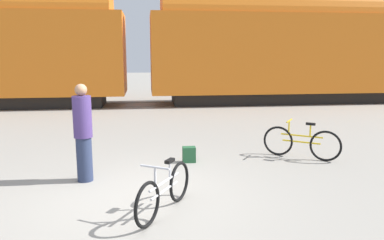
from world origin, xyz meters
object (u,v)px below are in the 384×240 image
(bicycle_yellow, at_px, (301,142))
(person_in_purple, at_px, (83,133))
(bicycle_silver, at_px, (165,191))
(backpack, at_px, (189,154))
(freight_train, at_px, (138,41))

(bicycle_yellow, distance_m, person_in_purple, 4.76)
(bicycle_yellow, height_order, bicycle_silver, bicycle_yellow)
(backpack, bearing_deg, bicycle_yellow, -0.14)
(freight_train, distance_m, backpack, 9.90)
(backpack, bearing_deg, freight_train, 97.42)
(freight_train, relative_size, person_in_purple, 14.42)
(freight_train, relative_size, bicycle_yellow, 17.89)
(person_in_purple, height_order, backpack, person_in_purple)
(bicycle_silver, distance_m, backpack, 2.68)
(freight_train, xyz_separation_m, backpack, (1.23, -9.44, -2.71))
(freight_train, height_order, bicycle_silver, freight_train)
(bicycle_yellow, relative_size, person_in_purple, 0.81)
(freight_train, xyz_separation_m, bicycle_yellow, (3.79, -9.45, -2.51))
(backpack, bearing_deg, person_in_purple, -155.05)
(bicycle_silver, height_order, person_in_purple, person_in_purple)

